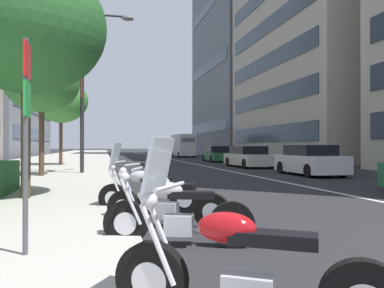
{
  "coord_description": "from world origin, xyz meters",
  "views": [
    {
      "loc": [
        -2.83,
        6.71,
        1.39
      ],
      "look_at": [
        11.73,
        3.39,
        1.47
      ],
      "focal_mm": 35.73,
      "sensor_mm": 36.0,
      "label": 1
    }
  ],
  "objects_px": {
    "car_following_behind": "(249,157)",
    "delivery_van_ahead": "(183,145)",
    "motorcycle_second_in_row": "(146,193)",
    "motorcycle_nearest_camera": "(243,272)",
    "motorcycle_under_tarp": "(165,203)",
    "parking_sign_by_curb": "(26,119)",
    "street_lamp_with_banners": "(90,76)",
    "car_mid_block_traffic": "(310,161)",
    "motorcycle_by_sign_pole": "(177,216)",
    "street_tree_mid_sidewalk": "(26,26)",
    "street_tree_by_lamp_post": "(42,81)",
    "street_tree_far_plaza": "(61,101)",
    "car_far_down_avenue": "(217,155)"
  },
  "relations": [
    {
      "from": "motorcycle_second_in_row",
      "to": "motorcycle_nearest_camera",
      "type": "bearing_deg",
      "value": 113.37
    },
    {
      "from": "car_mid_block_traffic",
      "to": "street_tree_by_lamp_post",
      "type": "relative_size",
      "value": 0.78
    },
    {
      "from": "motorcycle_by_sign_pole",
      "to": "street_tree_far_plaza",
      "type": "bearing_deg",
      "value": -62.67
    },
    {
      "from": "car_mid_block_traffic",
      "to": "street_lamp_with_banners",
      "type": "relative_size",
      "value": 0.55
    },
    {
      "from": "car_far_down_avenue",
      "to": "parking_sign_by_curb",
      "type": "bearing_deg",
      "value": 160.38
    },
    {
      "from": "car_following_behind",
      "to": "street_tree_far_plaza",
      "type": "height_order",
      "value": "street_tree_far_plaza"
    },
    {
      "from": "motorcycle_second_in_row",
      "to": "car_far_down_avenue",
      "type": "distance_m",
      "value": 26.18
    },
    {
      "from": "car_following_behind",
      "to": "street_lamp_with_banners",
      "type": "height_order",
      "value": "street_lamp_with_banners"
    },
    {
      "from": "motorcycle_nearest_camera",
      "to": "car_following_behind",
      "type": "relative_size",
      "value": 0.41
    },
    {
      "from": "car_mid_block_traffic",
      "to": "car_following_behind",
      "type": "distance_m",
      "value": 7.14
    },
    {
      "from": "parking_sign_by_curb",
      "to": "street_lamp_with_banners",
      "type": "height_order",
      "value": "street_lamp_with_banners"
    },
    {
      "from": "motorcycle_by_sign_pole",
      "to": "street_tree_mid_sidewalk",
      "type": "bearing_deg",
      "value": -41.1
    },
    {
      "from": "car_far_down_avenue",
      "to": "delivery_van_ahead",
      "type": "relative_size",
      "value": 0.72
    },
    {
      "from": "motorcycle_second_in_row",
      "to": "delivery_van_ahead",
      "type": "distance_m",
      "value": 40.36
    },
    {
      "from": "car_following_behind",
      "to": "street_tree_mid_sidewalk",
      "type": "bearing_deg",
      "value": 140.4
    },
    {
      "from": "motorcycle_second_in_row",
      "to": "car_following_behind",
      "type": "distance_m",
      "value": 17.78
    },
    {
      "from": "delivery_van_ahead",
      "to": "street_lamp_with_banners",
      "type": "distance_m",
      "value": 30.68
    },
    {
      "from": "car_mid_block_traffic",
      "to": "street_lamp_with_banners",
      "type": "distance_m",
      "value": 11.14
    },
    {
      "from": "street_tree_far_plaza",
      "to": "parking_sign_by_curb",
      "type": "bearing_deg",
      "value": -174.83
    },
    {
      "from": "car_following_behind",
      "to": "street_tree_mid_sidewalk",
      "type": "relative_size",
      "value": 0.82
    },
    {
      "from": "car_mid_block_traffic",
      "to": "parking_sign_by_curb",
      "type": "height_order",
      "value": "parking_sign_by_curb"
    },
    {
      "from": "motorcycle_under_tarp",
      "to": "delivery_van_ahead",
      "type": "relative_size",
      "value": 0.34
    },
    {
      "from": "motorcycle_nearest_camera",
      "to": "street_tree_far_plaza",
      "type": "distance_m",
      "value": 24.33
    },
    {
      "from": "parking_sign_by_curb",
      "to": "street_tree_far_plaza",
      "type": "xyz_separation_m",
      "value": [
        21.76,
        1.97,
        2.69
      ]
    },
    {
      "from": "street_tree_mid_sidewalk",
      "to": "car_far_down_avenue",
      "type": "bearing_deg",
      "value": -26.84
    },
    {
      "from": "motorcycle_second_in_row",
      "to": "motorcycle_under_tarp",
      "type": "bearing_deg",
      "value": 118.54
    },
    {
      "from": "motorcycle_nearest_camera",
      "to": "motorcycle_second_in_row",
      "type": "xyz_separation_m",
      "value": [
        5.14,
        0.19,
        -0.0
      ]
    },
    {
      "from": "car_far_down_avenue",
      "to": "street_lamp_with_banners",
      "type": "distance_m",
      "value": 17.87
    },
    {
      "from": "motorcycle_nearest_camera",
      "to": "motorcycle_under_tarp",
      "type": "xyz_separation_m",
      "value": [
        3.74,
        0.01,
        -0.02
      ]
    },
    {
      "from": "car_mid_block_traffic",
      "to": "street_lamp_with_banners",
      "type": "bearing_deg",
      "value": 79.05
    },
    {
      "from": "street_tree_by_lamp_post",
      "to": "street_tree_far_plaza",
      "type": "relative_size",
      "value": 0.92
    },
    {
      "from": "motorcycle_by_sign_pole",
      "to": "street_lamp_with_banners",
      "type": "xyz_separation_m",
      "value": [
        13.31,
        1.65,
        4.29
      ]
    },
    {
      "from": "car_far_down_avenue",
      "to": "delivery_van_ahead",
      "type": "distance_m",
      "value": 14.76
    },
    {
      "from": "motorcycle_by_sign_pole",
      "to": "street_tree_mid_sidewalk",
      "type": "xyz_separation_m",
      "value": [
        4.56,
        2.82,
        3.85
      ]
    },
    {
      "from": "motorcycle_by_sign_pole",
      "to": "car_mid_block_traffic",
      "type": "distance_m",
      "value": 14.11
    },
    {
      "from": "car_following_behind",
      "to": "delivery_van_ahead",
      "type": "relative_size",
      "value": 0.79
    },
    {
      "from": "delivery_van_ahead",
      "to": "parking_sign_by_curb",
      "type": "bearing_deg",
      "value": 165.29
    },
    {
      "from": "motorcycle_nearest_camera",
      "to": "street_lamp_with_banners",
      "type": "bearing_deg",
      "value": -52.99
    },
    {
      "from": "street_tree_by_lamp_post",
      "to": "motorcycle_nearest_camera",
      "type": "bearing_deg",
      "value": -165.74
    },
    {
      "from": "street_tree_by_lamp_post",
      "to": "motorcycle_under_tarp",
      "type": "bearing_deg",
      "value": -161.02
    },
    {
      "from": "motorcycle_second_in_row",
      "to": "car_mid_block_traffic",
      "type": "height_order",
      "value": "motorcycle_second_in_row"
    },
    {
      "from": "motorcycle_nearest_camera",
      "to": "parking_sign_by_curb",
      "type": "relative_size",
      "value": 0.79
    },
    {
      "from": "motorcycle_by_sign_pole",
      "to": "parking_sign_by_curb",
      "type": "bearing_deg",
      "value": 33.08
    },
    {
      "from": "delivery_van_ahead",
      "to": "street_tree_far_plaza",
      "type": "bearing_deg",
      "value": 148.25
    },
    {
      "from": "motorcycle_nearest_camera",
      "to": "street_tree_mid_sidewalk",
      "type": "relative_size",
      "value": 0.34
    },
    {
      "from": "car_following_behind",
      "to": "street_tree_far_plaza",
      "type": "distance_m",
      "value": 12.93
    },
    {
      "from": "car_far_down_avenue",
      "to": "street_tree_mid_sidewalk",
      "type": "height_order",
      "value": "street_tree_mid_sidewalk"
    },
    {
      "from": "parking_sign_by_curb",
      "to": "street_tree_mid_sidewalk",
      "type": "distance_m",
      "value": 5.77
    },
    {
      "from": "motorcycle_by_sign_pole",
      "to": "motorcycle_second_in_row",
      "type": "xyz_separation_m",
      "value": [
        2.67,
        0.14,
        0.02
      ]
    },
    {
      "from": "parking_sign_by_curb",
      "to": "street_lamp_with_banners",
      "type": "xyz_separation_m",
      "value": [
        13.85,
        -0.2,
        3.0
      ]
    }
  ]
}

